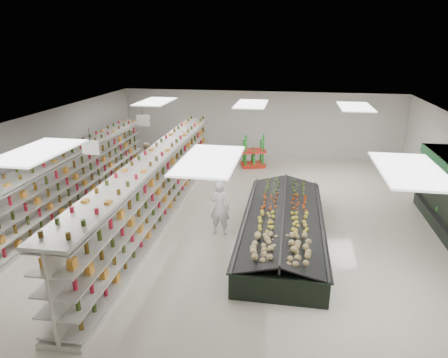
% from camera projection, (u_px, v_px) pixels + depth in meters
% --- Properties ---
extents(floor, '(16.00, 16.00, 0.00)m').
position_uv_depth(floor, '(236.00, 218.00, 13.18)').
color(floor, beige).
rests_on(floor, ground).
extents(ceiling, '(14.00, 16.00, 0.02)m').
position_uv_depth(ceiling, '(237.00, 122.00, 12.13)').
color(ceiling, white).
rests_on(ceiling, wall_back).
extents(wall_back, '(14.00, 0.02, 3.20)m').
position_uv_depth(wall_back, '(259.00, 123.00, 20.10)').
color(wall_back, silver).
rests_on(wall_back, floor).
extents(wall_left, '(0.02, 16.00, 3.20)m').
position_uv_depth(wall_left, '(36.00, 161.00, 13.81)').
color(wall_left, silver).
rests_on(wall_left, floor).
extents(aisle_sign_near, '(0.52, 0.06, 0.75)m').
position_uv_depth(aisle_sign_near, '(91.00, 147.00, 11.04)').
color(aisle_sign_near, white).
rests_on(aisle_sign_near, ceiling).
extents(aisle_sign_far, '(0.52, 0.06, 0.75)m').
position_uv_depth(aisle_sign_far, '(143.00, 120.00, 14.76)').
color(aisle_sign_far, white).
rests_on(aisle_sign_far, ceiling).
extents(gondola_left, '(1.04, 11.34, 1.96)m').
position_uv_depth(gondola_left, '(74.00, 179.00, 14.14)').
color(gondola_left, beige).
rests_on(gondola_left, floor).
extents(gondola_center, '(1.17, 12.57, 2.18)m').
position_uv_depth(gondola_center, '(159.00, 188.00, 13.05)').
color(gondola_center, beige).
rests_on(gondola_center, floor).
extents(produce_island, '(2.38, 6.48, 0.97)m').
position_uv_depth(produce_island, '(283.00, 224.00, 11.72)').
color(produce_island, black).
rests_on(produce_island, floor).
extents(soda_endcap, '(1.28, 1.04, 1.43)m').
position_uv_depth(soda_endcap, '(253.00, 152.00, 18.35)').
color(soda_endcap, red).
rests_on(soda_endcap, floor).
extents(shopper_main, '(0.66, 0.48, 1.69)m').
position_uv_depth(shopper_main, '(220.00, 208.00, 11.84)').
color(shopper_main, white).
rests_on(shopper_main, floor).
extents(shopper_background, '(0.80, 0.89, 1.56)m').
position_uv_depth(shopper_background, '(149.00, 161.00, 16.72)').
color(shopper_background, tan).
rests_on(shopper_background, floor).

